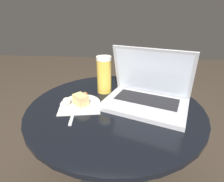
{
  "coord_description": "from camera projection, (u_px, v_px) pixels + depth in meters",
  "views": [
    {
      "loc": [
        0.05,
        -0.67,
        0.9
      ],
      "look_at": [
        -0.01,
        -0.01,
        0.59
      ],
      "focal_mm": 28.0,
      "sensor_mm": 36.0,
      "label": 1
    }
  ],
  "objects": [
    {
      "name": "laptop",
      "position": [
        147.0,
        94.0,
        0.76
      ],
      "size": [
        0.41,
        0.34,
        0.24
      ],
      "color": "#B2B2B7",
      "rests_on": "table"
    },
    {
      "name": "table",
      "position": [
        115.0,
        128.0,
        0.82
      ],
      "size": [
        0.75,
        0.75,
        0.52
      ],
      "color": "black",
      "rests_on": "ground_plane"
    },
    {
      "name": "napkin",
      "position": [
        80.0,
        107.0,
        0.74
      ],
      "size": [
        0.19,
        0.15,
        0.0
      ],
      "color": "silver",
      "rests_on": "table"
    },
    {
      "name": "snack_plate",
      "position": [
        80.0,
        102.0,
        0.76
      ],
      "size": [
        0.17,
        0.17,
        0.06
      ],
      "color": "white",
      "rests_on": "table"
    },
    {
      "name": "fork",
      "position": [
        75.0,
        109.0,
        0.73
      ],
      "size": [
        0.04,
        0.2,
        0.0
      ],
      "color": "silver",
      "rests_on": "table"
    },
    {
      "name": "beer_glass",
      "position": [
        104.0,
        75.0,
        0.86
      ],
      "size": [
        0.07,
        0.07,
        0.18
      ],
      "color": "gold",
      "rests_on": "table"
    }
  ]
}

